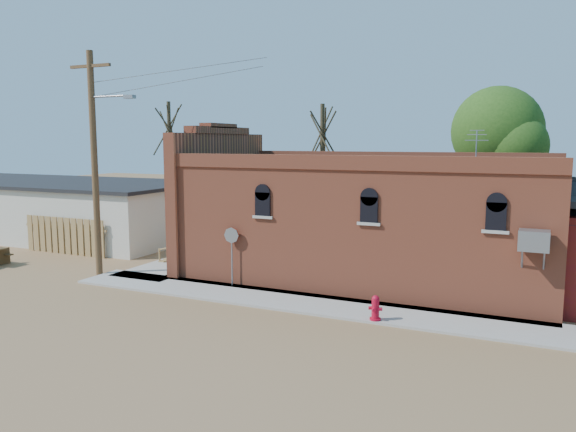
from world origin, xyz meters
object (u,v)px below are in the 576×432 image
at_px(brick_bar, 361,219).
at_px(stop_sign, 232,241).
at_px(trash_barrel, 189,260).
at_px(utility_pole, 95,159).
at_px(fire_hydrant, 375,308).

bearing_deg(brick_bar, stop_sign, -136.36).
height_order(brick_bar, trash_barrel, brick_bar).
height_order(utility_pole, stop_sign, utility_pole).
distance_m(utility_pole, stop_sign, 6.66).
distance_m(brick_bar, utility_pole, 10.96).
distance_m(utility_pole, trash_barrel, 5.62).
distance_m(stop_sign, trash_barrel, 3.71).
bearing_deg(utility_pole, fire_hydrant, -5.74).
bearing_deg(stop_sign, brick_bar, 62.86).
bearing_deg(utility_pole, trash_barrel, 38.00).
xyz_separation_m(utility_pole, stop_sign, (5.91, 0.60, -3.00)).
distance_m(brick_bar, fire_hydrant, 6.21).
height_order(brick_bar, utility_pole, utility_pole).
bearing_deg(utility_pole, stop_sign, 5.79).
distance_m(fire_hydrant, trash_barrel, 9.76).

